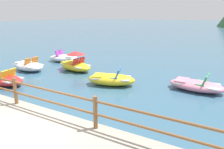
{
  "coord_description": "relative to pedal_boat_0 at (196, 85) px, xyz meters",
  "views": [
    {
      "loc": [
        4.75,
        -2.82,
        3.46
      ],
      "look_at": [
        0.23,
        5.0,
        0.9
      ],
      "focal_mm": 34.17,
      "sensor_mm": 36.0,
      "label": 1
    }
  ],
  "objects": [
    {
      "name": "pedal_boat_6",
      "position": [
        -8.56,
        -4.01,
        0.02
      ],
      "size": [
        2.34,
        1.39,
        0.85
      ],
      "color": "red",
      "rests_on": "ground"
    },
    {
      "name": "pedal_boat_0",
      "position": [
        0.0,
        0.0,
        0.0
      ],
      "size": [
        2.53,
        1.31,
        0.83
      ],
      "color": "pink",
      "rests_on": "ground"
    },
    {
      "name": "pedal_boat_4",
      "position": [
        -9.91,
        -1.41,
        0.04
      ],
      "size": [
        2.42,
        1.51,
        0.88
      ],
      "color": "white",
      "rests_on": "ground"
    },
    {
      "name": "pedal_boat_5",
      "position": [
        -9.81,
        1.75,
        0.02
      ],
      "size": [
        2.49,
        1.8,
        0.85
      ],
      "color": "white",
      "rests_on": "ground"
    },
    {
      "name": "ground_plane",
      "position": [
        -3.43,
        32.64,
        -0.26
      ],
      "size": [
        200.0,
        200.0,
        0.0
      ],
      "primitive_type": "plane",
      "color": "#38607A"
    },
    {
      "name": "pedal_boat_1",
      "position": [
        -7.3,
        0.06,
        0.15
      ],
      "size": [
        2.66,
        1.66,
        1.26
      ],
      "color": "yellow",
      "rests_on": "ground"
    },
    {
      "name": "pedal_boat_3",
      "position": [
        -3.87,
        -1.29,
        0.05
      ],
      "size": [
        2.64,
        1.88,
        0.89
      ],
      "color": "yellow",
      "rests_on": "ground"
    },
    {
      "name": "dock_railing",
      "position": [
        -3.43,
        -5.81,
        0.72
      ],
      "size": [
        23.92,
        0.12,
        0.95
      ],
      "color": "brown",
      "rests_on": "promenade_dock"
    }
  ]
}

